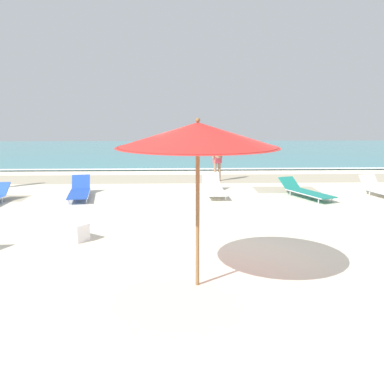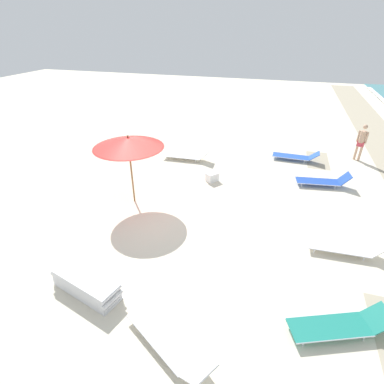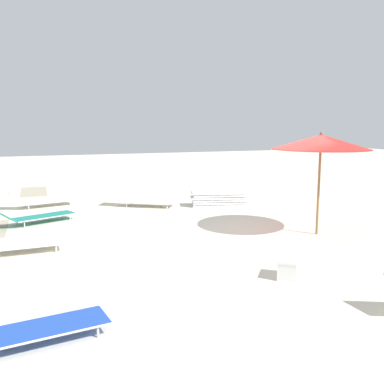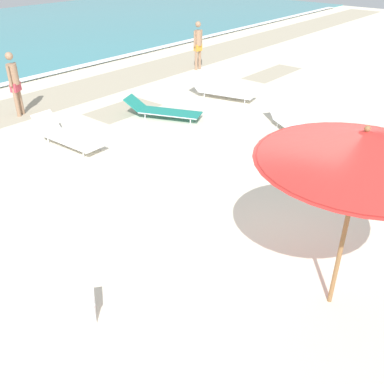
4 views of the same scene
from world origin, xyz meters
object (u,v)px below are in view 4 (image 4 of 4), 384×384
object	(u,v)px
beachgoer_strolling_adult	(14,80)
cooler_box	(76,307)
sun_lounger_mid_beach_pair_a	(163,110)
beach_umbrella	(363,147)
lounger_stack	(382,162)
sun_lounger_mid_beach_solo	(221,91)
sun_lounger_beside_umbrella	(67,136)
beachgoer_shoreline_child	(198,43)
sun_lounger_near_water_right	(296,125)

from	to	relation	value
beachgoer_strolling_adult	cooler_box	bearing A→B (deg)	34.31
sun_lounger_mid_beach_pair_a	beach_umbrella	bearing A→B (deg)	-141.44
lounger_stack	sun_lounger_mid_beach_solo	world-z (taller)	sun_lounger_mid_beach_solo
sun_lounger_beside_umbrella	beachgoer_shoreline_child	bearing A→B (deg)	13.29
sun_lounger_mid_beach_solo	cooler_box	xyz separation A→B (m)	(-8.65, -4.13, -0.03)
lounger_stack	sun_lounger_mid_beach_pair_a	world-z (taller)	sun_lounger_mid_beach_pair_a
beachgoer_strolling_adult	sun_lounger_mid_beach_pair_a	bearing A→B (deg)	97.57
beach_umbrella	sun_lounger_beside_umbrella	distance (m)	7.57
sun_lounger_near_water_right	sun_lounger_beside_umbrella	bearing A→B (deg)	168.60
sun_lounger_near_water_right	sun_lounger_mid_beach_pair_a	world-z (taller)	sun_lounger_mid_beach_pair_a
cooler_box	sun_lounger_near_water_right	bearing A→B (deg)	43.75
sun_lounger_beside_umbrella	sun_lounger_mid_beach_solo	world-z (taller)	sun_lounger_beside_umbrella
beach_umbrella	sun_lounger_mid_beach_pair_a	world-z (taller)	beach_umbrella
sun_lounger_mid_beach_solo	cooler_box	distance (m)	9.58
beach_umbrella	sun_lounger_mid_beach_solo	world-z (taller)	beach_umbrella
beach_umbrella	sun_lounger_near_water_right	distance (m)	6.47
beachgoer_shoreline_child	beachgoer_strolling_adult	xyz separation A→B (m)	(-7.21, 0.64, 0.00)
sun_lounger_near_water_right	sun_lounger_mid_beach_solo	size ratio (longest dim) A/B	1.02
sun_lounger_beside_umbrella	sun_lounger_near_water_right	bearing A→B (deg)	-44.72
sun_lounger_mid_beach_solo	sun_lounger_mid_beach_pair_a	xyz separation A→B (m)	(-2.50, 0.17, -0.01)
beach_umbrella	lounger_stack	xyz separation A→B (m)	(4.32, 0.84, -2.08)
sun_lounger_mid_beach_solo	beachgoer_shoreline_child	size ratio (longest dim) A/B	1.26
sun_lounger_beside_umbrella	beachgoer_strolling_adult	distance (m)	2.88
sun_lounger_near_water_right	beach_umbrella	bearing A→B (deg)	-116.04
sun_lounger_near_water_right	beachgoer_strolling_adult	bearing A→B (deg)	151.44
beach_umbrella	lounger_stack	size ratio (longest dim) A/B	1.30
sun_lounger_beside_umbrella	beachgoer_strolling_adult	size ratio (longest dim) A/B	1.18
beachgoer_shoreline_child	cooler_box	bearing A→B (deg)	-144.87
beach_umbrella	lounger_stack	bearing A→B (deg)	10.96
beach_umbrella	sun_lounger_beside_umbrella	xyz separation A→B (m)	(0.85, 7.22, -2.11)
beachgoer_shoreline_child	sun_lounger_near_water_right	bearing A→B (deg)	-116.12
lounger_stack	sun_lounger_near_water_right	size ratio (longest dim) A/B	0.88
sun_lounger_mid_beach_solo	cooler_box	bearing A→B (deg)	-167.47
sun_lounger_beside_umbrella	sun_lounger_mid_beach_pair_a	size ratio (longest dim) A/B	0.93
lounger_stack	sun_lounger_beside_umbrella	xyz separation A→B (m)	(-3.47, 6.38, -0.03)
beachgoer_strolling_adult	cooler_box	distance (m)	8.43
sun_lounger_mid_beach_pair_a	beachgoer_strolling_adult	world-z (taller)	beachgoer_strolling_adult
lounger_stack	beachgoer_strolling_adult	distance (m)	9.68
beachgoer_shoreline_child	lounger_stack	bearing A→B (deg)	-113.13
sun_lounger_mid_beach_pair_a	beachgoer_strolling_adult	xyz separation A→B (m)	(-2.49, 3.26, 0.79)
sun_lounger_beside_umbrella	sun_lounger_near_water_right	size ratio (longest dim) A/B	0.92
sun_lounger_near_water_right	beachgoer_strolling_adult	distance (m)	7.75
sun_lounger_mid_beach_pair_a	cooler_box	bearing A→B (deg)	-167.63
lounger_stack	beachgoer_shoreline_child	distance (m)	9.47
beach_umbrella	sun_lounger_near_water_right	world-z (taller)	beach_umbrella
lounger_stack	sun_lounger_mid_beach_pair_a	size ratio (longest dim) A/B	0.89
sun_lounger_beside_umbrella	lounger_stack	bearing A→B (deg)	-63.82
beach_umbrella	sun_lounger_mid_beach_solo	bearing A→B (deg)	46.55
lounger_stack	sun_lounger_beside_umbrella	bearing A→B (deg)	133.69
beachgoer_shoreline_child	sun_lounger_mid_beach_pair_a	bearing A→B (deg)	-148.32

